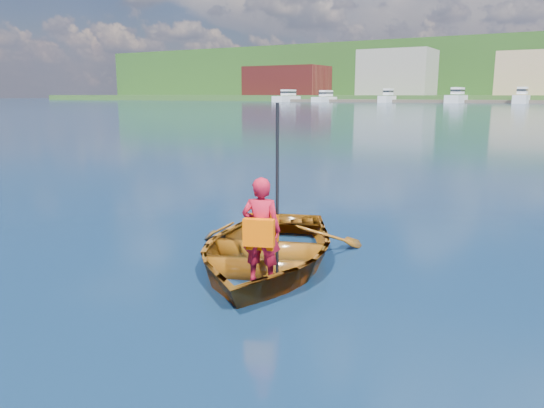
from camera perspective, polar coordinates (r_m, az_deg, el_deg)
The scene contains 4 objects.
ground at distance 5.87m, azimuth 1.20°, elevation -9.91°, with size 600.00×600.00×0.00m.
rowboat at distance 6.85m, azimuth -0.73°, elevation -4.87°, with size 3.45×4.07×0.72m.
child_paddler at distance 5.84m, azimuth -1.14°, elevation -2.82°, with size 0.50×0.43×1.98m.
marina_yachts at distance 148.54m, azimuth 26.29°, elevation 10.19°, with size 144.22×13.10×4.32m.
Camera 1 is at (2.64, -4.78, 2.16)m, focal length 35.00 mm.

